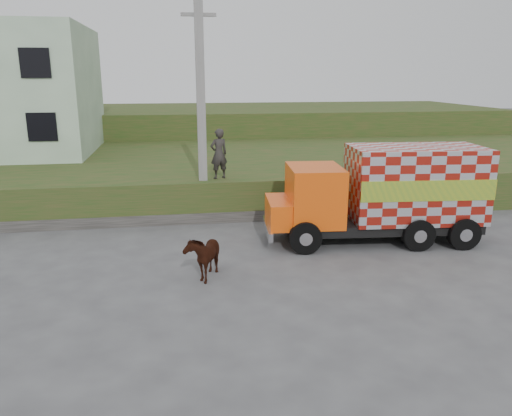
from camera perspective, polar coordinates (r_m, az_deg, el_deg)
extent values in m
plane|color=#474749|center=(14.53, -0.91, -6.15)|extent=(120.00, 120.00, 0.00)
cube|color=#234918|center=(23.92, -4.34, 4.15)|extent=(40.00, 12.00, 1.50)
cube|color=#234918|center=(35.67, -6.02, 8.93)|extent=(40.00, 12.00, 3.00)
cube|color=#595651|center=(18.33, -9.00, -1.15)|extent=(16.00, 0.50, 0.40)
cube|color=gray|center=(18.08, -6.28, 10.98)|extent=(0.30, 0.30, 8.00)
cube|color=gray|center=(18.14, -6.59, 21.11)|extent=(1.20, 0.12, 0.12)
cube|color=black|center=(16.66, 13.91, -1.68)|extent=(6.26, 2.46, 0.31)
cube|color=#F1510C|center=(15.86, 6.70, 1.53)|extent=(1.78, 2.19, 1.80)
cube|color=#F1510C|center=(15.83, 2.96, -0.43)|extent=(1.05, 1.96, 0.81)
cube|color=silver|center=(16.72, 17.71, 2.72)|extent=(4.30, 2.48, 2.34)
cube|color=yellow|center=(15.73, 19.18, 1.85)|extent=(4.13, 0.37, 0.63)
cube|color=yellow|center=(17.72, 16.40, 3.48)|extent=(4.13, 0.37, 0.63)
cube|color=silver|center=(15.93, 1.33, -2.34)|extent=(0.30, 2.07, 0.27)
cylinder|color=black|center=(15.09, 5.64, -3.41)|extent=(1.01, 0.39, 0.99)
cylinder|color=black|center=(17.04, 4.44, -1.22)|extent=(1.01, 0.39, 0.99)
cylinder|color=black|center=(16.07, 18.07, -2.95)|extent=(1.01, 0.39, 0.99)
cylinder|color=black|center=(17.91, 15.60, -0.93)|extent=(1.01, 0.39, 0.99)
cylinder|color=black|center=(16.67, 22.66, -2.74)|extent=(1.01, 0.39, 0.99)
cylinder|color=black|center=(18.45, 19.81, -0.81)|extent=(1.01, 0.39, 0.99)
imported|color=black|center=(13.38, -5.99, -5.31)|extent=(1.15, 1.61, 1.24)
imported|color=#282624|center=(18.50, -4.27, 6.20)|extent=(0.78, 0.65, 1.84)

